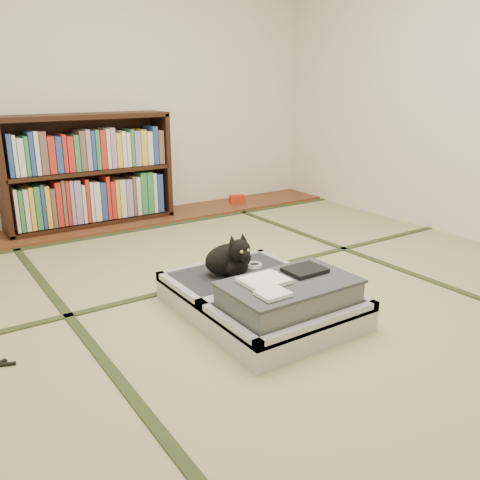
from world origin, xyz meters
TOP-DOWN VIEW (x-y plane):
  - floor at (0.00, 0.00)m, footprint 4.50×4.50m
  - wood_strip at (0.00, 2.00)m, footprint 4.00×0.50m
  - red_item at (1.14, 2.03)m, footprint 0.17×0.14m
  - room_shell at (0.00, 0.00)m, footprint 4.50×4.50m
  - tatami_borders at (0.00, 0.49)m, footprint 4.00×4.50m
  - bookcase at (-0.32, 2.07)m, footprint 1.38×0.32m
  - suitcase at (-0.15, -0.17)m, footprint 0.73×0.98m
  - cat at (-0.16, 0.12)m, footprint 0.33×0.33m
  - cable_coil at (0.02, 0.16)m, footprint 0.10×0.10m

SIDE VIEW (x-z plane):
  - floor at x=0.00m, z-range 0.00..0.00m
  - tatami_borders at x=0.00m, z-range 0.00..0.01m
  - wood_strip at x=0.00m, z-range 0.00..0.02m
  - red_item at x=1.14m, z-range 0.02..0.09m
  - suitcase at x=-0.15m, z-range -0.04..0.25m
  - cable_coil at x=0.02m, z-range 0.14..0.16m
  - cat at x=-0.16m, z-range 0.11..0.37m
  - bookcase at x=-0.32m, z-range -0.01..0.91m
  - room_shell at x=0.00m, z-range -0.79..3.71m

